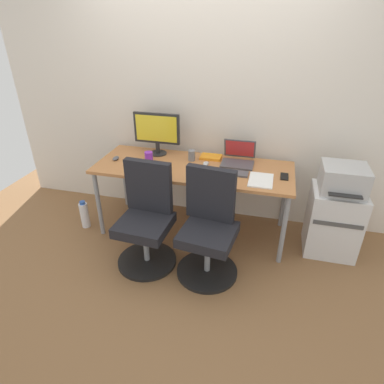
% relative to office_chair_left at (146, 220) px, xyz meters
% --- Properties ---
extents(ground_plane, '(5.28, 5.28, 0.00)m').
position_rel_office_chair_left_xyz_m(ground_plane, '(0.29, 0.56, -0.42)').
color(ground_plane, brown).
extents(back_wall, '(4.40, 0.04, 2.60)m').
position_rel_office_chair_left_xyz_m(back_wall, '(0.29, 0.99, 0.88)').
color(back_wall, silver).
rests_on(back_wall, ground).
extents(desk, '(1.90, 0.72, 0.74)m').
position_rel_office_chair_left_xyz_m(desk, '(0.29, 0.56, 0.25)').
color(desk, '#B77542').
rests_on(desk, ground).
extents(office_chair_left, '(0.54, 0.54, 0.94)m').
position_rel_office_chair_left_xyz_m(office_chair_left, '(0.00, 0.00, 0.00)').
color(office_chair_left, black).
rests_on(office_chair_left, ground).
extents(office_chair_right, '(0.54, 0.54, 0.94)m').
position_rel_office_chair_left_xyz_m(office_chair_right, '(0.56, -0.00, 0.00)').
color(office_chair_right, black).
rests_on(office_chair_right, ground).
extents(side_cabinet, '(0.46, 0.42, 0.65)m').
position_rel_office_chair_left_xyz_m(side_cabinet, '(1.64, 0.56, -0.10)').
color(side_cabinet, silver).
rests_on(side_cabinet, ground).
extents(printer, '(0.38, 0.40, 0.24)m').
position_rel_office_chair_left_xyz_m(printer, '(1.64, 0.56, 0.34)').
color(printer, '#B7B7B7').
rests_on(printer, side_cabinet).
extents(water_bottle_on_floor, '(0.09, 0.09, 0.31)m').
position_rel_office_chair_left_xyz_m(water_bottle_on_floor, '(-0.85, 0.32, -0.28)').
color(water_bottle_on_floor, white).
rests_on(water_bottle_on_floor, ground).
extents(desktop_monitor, '(0.48, 0.18, 0.43)m').
position_rel_office_chair_left_xyz_m(desktop_monitor, '(-0.15, 0.77, 0.56)').
color(desktop_monitor, '#262626').
rests_on(desktop_monitor, desk).
extents(open_laptop, '(0.31, 0.29, 0.22)m').
position_rel_office_chair_left_xyz_m(open_laptop, '(0.70, 0.75, 0.37)').
color(open_laptop, '#4C4C51').
rests_on(open_laptop, desk).
extents(keyboard_by_monitor, '(0.34, 0.12, 0.02)m').
position_rel_office_chair_left_xyz_m(keyboard_by_monitor, '(-0.12, 0.36, 0.32)').
color(keyboard_by_monitor, '#2D2D2D').
rests_on(keyboard_by_monitor, desk).
extents(keyboard_by_laptop, '(0.34, 0.12, 0.02)m').
position_rel_office_chair_left_xyz_m(keyboard_by_laptop, '(0.65, 0.48, 0.32)').
color(keyboard_by_laptop, '#515156').
rests_on(keyboard_by_laptop, desk).
extents(mouse_by_monitor, '(0.06, 0.10, 0.03)m').
position_rel_office_chair_left_xyz_m(mouse_by_monitor, '(0.40, 0.61, 0.33)').
color(mouse_by_monitor, '#B7B7B7').
rests_on(mouse_by_monitor, desk).
extents(mouse_by_laptop, '(0.06, 0.10, 0.03)m').
position_rel_office_chair_left_xyz_m(mouse_by_laptop, '(-0.51, 0.52, 0.33)').
color(mouse_by_laptop, '#515156').
rests_on(mouse_by_laptop, desk).
extents(coffee_mug, '(0.08, 0.08, 0.09)m').
position_rel_office_chair_left_xyz_m(coffee_mug, '(-0.18, 0.58, 0.36)').
color(coffee_mug, purple).
rests_on(coffee_mug, desk).
extents(pen_cup, '(0.07, 0.07, 0.10)m').
position_rel_office_chair_left_xyz_m(pen_cup, '(0.24, 0.69, 0.37)').
color(pen_cup, slate).
rests_on(pen_cup, desk).
extents(phone_near_monitor, '(0.07, 0.14, 0.01)m').
position_rel_office_chair_left_xyz_m(phone_near_monitor, '(1.14, 0.53, 0.32)').
color(phone_near_monitor, black).
rests_on(phone_near_monitor, desk).
extents(notebook, '(0.21, 0.15, 0.03)m').
position_rel_office_chair_left_xyz_m(notebook, '(0.41, 0.79, 0.33)').
color(notebook, orange).
rests_on(notebook, desk).
extents(paper_pile, '(0.21, 0.30, 0.01)m').
position_rel_office_chair_left_xyz_m(paper_pile, '(0.94, 0.40, 0.32)').
color(paper_pile, white).
rests_on(paper_pile, desk).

